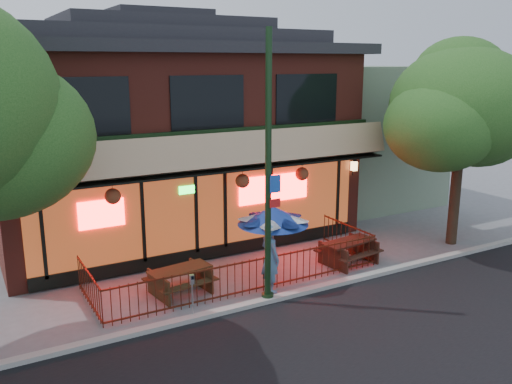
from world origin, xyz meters
The scene contains 12 objects.
ground centered at (0.00, 0.00, 0.00)m, with size 80.00×80.00×0.00m, color gray.
curb centered at (0.00, -0.50, 0.06)m, with size 80.00×0.25×0.12m, color #999993.
restaurant_building centered at (0.00, 7.11, 4.13)m, with size 12.96×9.49×8.05m.
neighbor_building centered at (9.00, 7.70, 3.00)m, with size 6.00×7.00×6.00m, color slate.
patio_fence centered at (0.00, 0.50, 0.63)m, with size 8.44×2.62×1.00m.
street_light centered at (0.00, -0.40, 3.15)m, with size 0.43×0.32×7.00m.
street_tree_right centered at (8.04, 0.59, 4.96)m, with size 4.80×4.80×7.02m.
picnic_table_left centered at (-1.84, 1.17, 0.48)m, with size 1.85×1.51×0.72m.
picnic_table_right centered at (3.60, 0.71, 0.49)m, with size 1.91×1.56×0.75m.
patio_umbrella centered at (0.82, 0.70, 1.96)m, with size 2.01×2.01×2.30m.
pedestrian centered at (0.37, 0.10, 0.96)m, with size 0.70×0.46×1.92m, color teal.
parking_meter_near centered at (-2.14, -0.40, 0.78)m, with size 0.11×0.10×1.16m.
Camera 1 is at (-6.80, -11.88, 6.18)m, focal length 38.00 mm.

